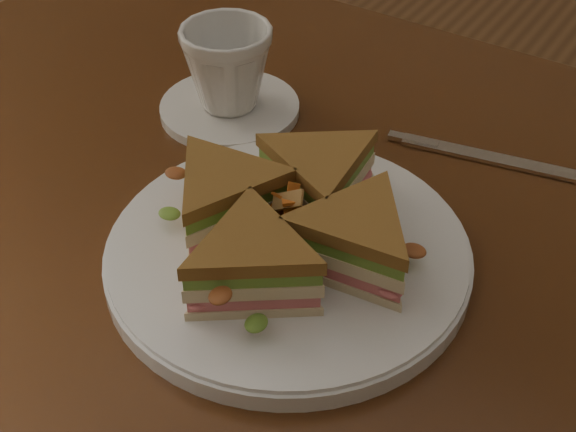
{
  "coord_description": "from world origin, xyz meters",
  "views": [
    {
      "loc": [
        0.23,
        -0.44,
        1.21
      ],
      "look_at": [
        -0.03,
        -0.04,
        0.8
      ],
      "focal_mm": 50.0,
      "sensor_mm": 36.0,
      "label": 1
    }
  ],
  "objects_px": {
    "knife": "(490,158)",
    "saucer": "(230,108)",
    "table": "(339,326)",
    "spoon": "(291,178)",
    "coffee_cup": "(227,67)",
    "plate": "(288,255)",
    "sandwich_wedges": "(288,221)"
  },
  "relations": [
    {
      "from": "table",
      "to": "plate",
      "type": "relative_size",
      "value": 4.02
    },
    {
      "from": "spoon",
      "to": "knife",
      "type": "distance_m",
      "value": 0.19
    },
    {
      "from": "table",
      "to": "coffee_cup",
      "type": "height_order",
      "value": "coffee_cup"
    },
    {
      "from": "saucer",
      "to": "coffee_cup",
      "type": "bearing_deg",
      "value": 26.57
    },
    {
      "from": "sandwich_wedges",
      "to": "table",
      "type": "bearing_deg",
      "value": 53.68
    },
    {
      "from": "plate",
      "to": "coffee_cup",
      "type": "xyz_separation_m",
      "value": [
        -0.17,
        0.16,
        0.04
      ]
    },
    {
      "from": "saucer",
      "to": "coffee_cup",
      "type": "relative_size",
      "value": 1.56
    },
    {
      "from": "table",
      "to": "spoon",
      "type": "relative_size",
      "value": 6.63
    },
    {
      "from": "table",
      "to": "sandwich_wedges",
      "type": "xyz_separation_m",
      "value": [
        -0.03,
        -0.04,
        0.14
      ]
    },
    {
      "from": "coffee_cup",
      "to": "knife",
      "type": "bearing_deg",
      "value": 19.34
    },
    {
      "from": "saucer",
      "to": "coffee_cup",
      "type": "xyz_separation_m",
      "value": [
        0.0,
        0.0,
        0.05
      ]
    },
    {
      "from": "knife",
      "to": "saucer",
      "type": "bearing_deg",
      "value": -176.55
    },
    {
      "from": "table",
      "to": "spoon",
      "type": "xyz_separation_m",
      "value": [
        -0.09,
        0.05,
        0.1
      ]
    },
    {
      "from": "spoon",
      "to": "knife",
      "type": "xyz_separation_m",
      "value": [
        0.14,
        0.13,
        -0.0
      ]
    },
    {
      "from": "spoon",
      "to": "knife",
      "type": "bearing_deg",
      "value": 55.94
    },
    {
      "from": "saucer",
      "to": "coffee_cup",
      "type": "distance_m",
      "value": 0.05
    },
    {
      "from": "plate",
      "to": "spoon",
      "type": "distance_m",
      "value": 0.11
    },
    {
      "from": "table",
      "to": "coffee_cup",
      "type": "xyz_separation_m",
      "value": [
        -0.2,
        0.12,
        0.15
      ]
    },
    {
      "from": "spoon",
      "to": "table",
      "type": "bearing_deg",
      "value": -17.51
    },
    {
      "from": "knife",
      "to": "saucer",
      "type": "xyz_separation_m",
      "value": [
        -0.26,
        -0.07,
        0.0
      ]
    },
    {
      "from": "plate",
      "to": "spoon",
      "type": "bearing_deg",
      "value": 121.45
    },
    {
      "from": "spoon",
      "to": "saucer",
      "type": "bearing_deg",
      "value": 164.01
    },
    {
      "from": "plate",
      "to": "knife",
      "type": "distance_m",
      "value": 0.24
    },
    {
      "from": "knife",
      "to": "saucer",
      "type": "distance_m",
      "value": 0.27
    },
    {
      "from": "knife",
      "to": "saucer",
      "type": "relative_size",
      "value": 1.48
    },
    {
      "from": "sandwich_wedges",
      "to": "coffee_cup",
      "type": "bearing_deg",
      "value": 137.88
    },
    {
      "from": "sandwich_wedges",
      "to": "saucer",
      "type": "height_order",
      "value": "sandwich_wedges"
    },
    {
      "from": "sandwich_wedges",
      "to": "spoon",
      "type": "xyz_separation_m",
      "value": [
        -0.06,
        0.09,
        -0.04
      ]
    },
    {
      "from": "plate",
      "to": "saucer",
      "type": "distance_m",
      "value": 0.23
    },
    {
      "from": "spoon",
      "to": "saucer",
      "type": "distance_m",
      "value": 0.13
    },
    {
      "from": "table",
      "to": "sandwich_wedges",
      "type": "bearing_deg",
      "value": -126.32
    },
    {
      "from": "plate",
      "to": "spoon",
      "type": "height_order",
      "value": "plate"
    }
  ]
}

